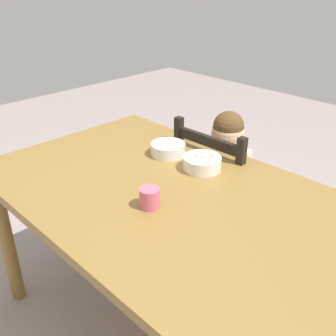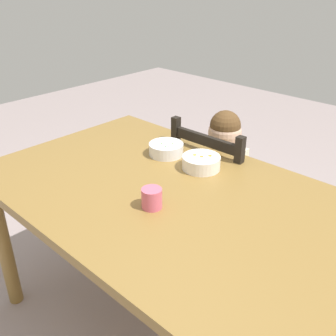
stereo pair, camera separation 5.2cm
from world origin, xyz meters
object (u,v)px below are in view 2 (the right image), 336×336
Objects in this scene: child_figure at (219,170)px; bowl_of_peas at (166,149)px; bowl_of_carrots at (201,162)px; drinking_cup at (152,198)px; dining_chair at (218,200)px; spoon at (190,162)px; dining_table at (167,210)px.

bowl_of_peas is (-0.11, -0.29, 0.19)m from child_figure.
child_figure is at bearing 109.91° from bowl_of_carrots.
dining_chair is at bearing 104.35° from drinking_cup.
bowl_of_peas is at bearing -109.90° from child_figure.
bowl_of_carrots is 2.19× the size of drinking_cup.
child_figure is at bearing 104.56° from drinking_cup.
spoon is (0.14, 0.01, -0.03)m from bowl_of_peas.
child_figure is 0.33m from spoon.
dining_chair is 5.38× the size of bowl_of_carrots.
drinking_cup is (0.07, -0.37, 0.01)m from bowl_of_carrots.
spoon is at bearing -83.15° from dining_chair.
drinking_cup reaches higher than bowl_of_peas.
drinking_cup is at bearing -53.02° from bowl_of_peas.
spoon is at bearing 171.80° from bowl_of_carrots.
child_figure reaches higher than bowl_of_peas.
dining_chair reaches higher than bowl_of_carrots.
dining_table is 0.36m from bowl_of_peas.
dining_chair is at bearing 103.37° from dining_table.
dining_chair is at bearing 70.25° from bowl_of_peas.
dining_table is 12.04× the size of spoon.
dining_table is 20.43× the size of drinking_cup.
dining_chair is 0.96× the size of child_figure.
bowl_of_carrots is (0.10, -0.30, 0.37)m from dining_chair.
spoon is at bearing -82.79° from child_figure.
bowl_of_peas is at bearing -109.75° from dining_chair.
dining_table is 1.67× the size of child_figure.
bowl_of_peas is 0.21m from bowl_of_carrots.
bowl_of_peas is at bearing 126.98° from drinking_cup.
child_figure is 0.36m from bowl_of_peas.
child_figure is 5.77× the size of bowl_of_peas.
bowl_of_peas is 1.25× the size of spoon.
dining_chair is 11.77× the size of drinking_cup.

